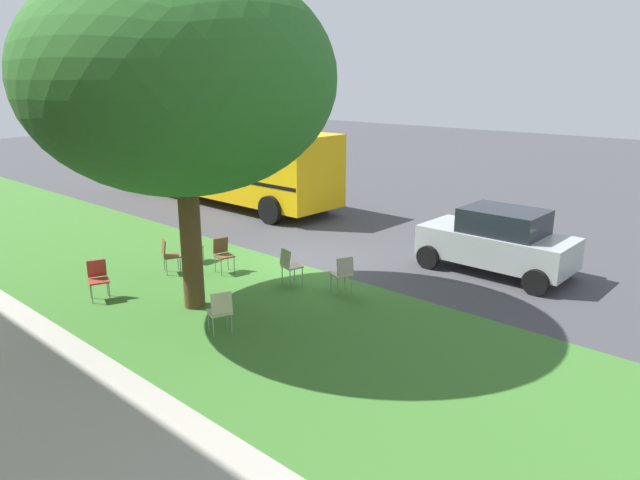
# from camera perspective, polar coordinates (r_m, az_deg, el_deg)

# --- Properties ---
(ground) EXTENTS (80.00, 80.00, 0.00)m
(ground) POSITION_cam_1_polar(r_m,az_deg,el_deg) (15.27, -1.62, -2.22)
(ground) COLOR #424247
(grass_verge) EXTENTS (48.00, 6.00, 0.01)m
(grass_verge) POSITION_cam_1_polar(r_m,az_deg,el_deg) (13.27, -11.21, -5.36)
(grass_verge) COLOR #3D752D
(grass_verge) RESTS_ON ground
(street_tree) EXTENTS (6.08, 6.08, 6.96)m
(street_tree) POSITION_cam_1_polar(r_m,az_deg,el_deg) (11.79, -13.70, 15.24)
(street_tree) COLOR brown
(street_tree) RESTS_ON ground
(chair_0) EXTENTS (0.43, 0.43, 0.88)m
(chair_0) POSITION_cam_1_polar(r_m,az_deg,el_deg) (15.57, -12.68, -0.25)
(chair_0) COLOR #ADA393
(chair_0) RESTS_ON ground
(chair_1) EXTENTS (0.50, 0.51, 0.88)m
(chair_1) POSITION_cam_1_polar(r_m,az_deg,el_deg) (13.51, -3.07, -2.37)
(chair_1) COLOR #ADA393
(chair_1) RESTS_ON ground
(chair_2) EXTENTS (0.50, 0.49, 0.88)m
(chair_2) POSITION_cam_1_polar(r_m,az_deg,el_deg) (14.55, -9.65, -1.22)
(chair_2) COLOR brown
(chair_2) RESTS_ON ground
(chair_3) EXTENTS (0.55, 0.54, 0.88)m
(chair_3) POSITION_cam_1_polar(r_m,az_deg,el_deg) (11.07, -9.88, -6.82)
(chair_3) COLOR beige
(chair_3) RESTS_ON ground
(chair_4) EXTENTS (0.55, 0.56, 0.88)m
(chair_4) POSITION_cam_1_polar(r_m,az_deg,el_deg) (14.77, -14.85, -1.28)
(chair_4) COLOR brown
(chair_4) RESTS_ON ground
(chair_5) EXTENTS (0.54, 0.54, 0.88)m
(chair_5) POSITION_cam_1_polar(r_m,az_deg,el_deg) (13.55, -21.23, -3.41)
(chair_5) COLOR #B7332D
(chair_5) RESTS_ON ground
(chair_6) EXTENTS (0.55, 0.54, 0.88)m
(chair_6) POSITION_cam_1_polar(r_m,az_deg,el_deg) (12.94, 2.30, -3.19)
(chair_6) COLOR #ADA393
(chair_6) RESTS_ON ground
(parked_car) EXTENTS (3.70, 1.92, 1.65)m
(parked_car) POSITION_cam_1_polar(r_m,az_deg,el_deg) (14.91, 17.28, -0.04)
(parked_car) COLOR #ADB2B7
(parked_car) RESTS_ON ground
(school_bus) EXTENTS (10.40, 2.80, 2.88)m
(school_bus) POSITION_cam_1_polar(r_m,az_deg,el_deg) (22.76, -9.67, 8.15)
(school_bus) COLOR yellow
(school_bus) RESTS_ON ground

